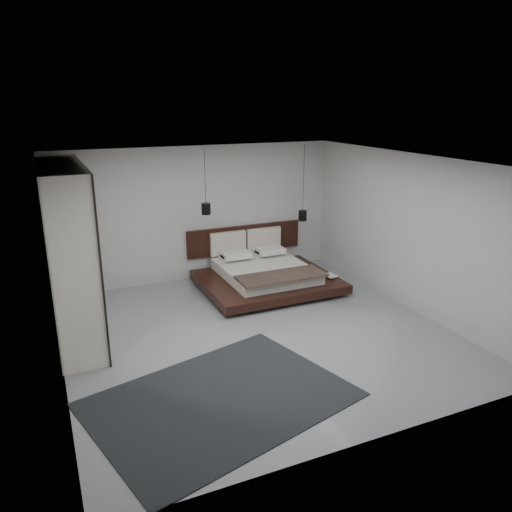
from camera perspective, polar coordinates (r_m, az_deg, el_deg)
name	(u,v)px	position (r m, az deg, el deg)	size (l,w,h in m)	color
floor	(257,333)	(8.32, 0.09, -8.80)	(6.00, 6.00, 0.00)	gray
ceiling	(257,162)	(7.52, 0.11, 10.72)	(6.00, 6.00, 0.00)	white
wall_back	(198,214)	(10.53, -6.60, 4.82)	(6.00, 6.00, 0.00)	#B7B7B5
wall_front	(374,329)	(5.39, 13.36, -8.12)	(6.00, 6.00, 0.00)	#B7B7B5
wall_left	(52,279)	(7.19, -22.33, -2.42)	(6.00, 6.00, 0.00)	#B7B7B5
wall_right	(409,232)	(9.39, 17.08, 2.61)	(6.00, 6.00, 0.00)	#B7B7B5
lattice_screen	(49,240)	(9.57, -22.62, 1.67)	(0.05, 0.90, 2.60)	black
bed	(264,273)	(10.21, 0.97, -2.01)	(2.63, 2.33, 1.05)	black
book_lower	(326,277)	(10.19, 8.00, -2.37)	(0.19, 0.26, 0.02)	#99724C
book_upper	(326,276)	(10.15, 8.00, -2.31)	(0.21, 0.29, 0.02)	#99724C
pendant_left	(206,209)	(9.82, -5.74, 5.41)	(0.18, 0.18, 1.27)	black
pendant_right	(303,215)	(10.74, 5.34, 4.66)	(0.18, 0.18, 1.60)	black
wardrobe	(68,252)	(8.40, -20.66, 0.44)	(0.66, 2.82, 2.77)	#EFE5D0
rug	(221,399)	(6.67, -4.02, -16.01)	(3.17, 2.26, 0.01)	black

